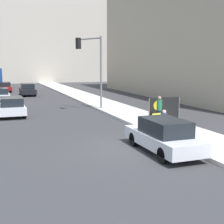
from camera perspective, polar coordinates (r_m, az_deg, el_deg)
name	(u,v)px	position (r m, az deg, el deg)	size (l,w,h in m)	color
ground_plane	(133,149)	(14.52, 3.78, -6.73)	(160.00, 160.00, 0.00)	#38383A
sidewalk_curb	(104,104)	(29.57, -1.45, 1.43)	(3.27, 90.00, 0.18)	beige
building_backdrop_far	(12,22)	(71.44, -17.76, 15.41)	(52.00, 12.00, 25.21)	#BCB2A3
building_backdrop_right	(193,28)	(38.79, 14.53, 14.68)	(10.00, 32.00, 16.07)	tan
seated_protester	(164,120)	(17.42, 9.56, -1.46)	(0.99, 0.77, 1.20)	#474C56
jogger_on_sidewalk	(159,110)	(19.73, 8.64, 0.45)	(0.34, 0.34, 1.71)	black
protest_banner	(164,108)	(20.73, 9.51, 0.68)	(2.29, 0.06, 1.54)	slate
traffic_light_pole	(93,60)	(25.57, -3.46, 9.43)	(2.48, 2.25, 5.97)	slate
parked_car_curbside	(163,136)	(13.96, 9.35, -4.31)	(1.74, 4.55, 1.50)	silver
car_on_road_nearest	(12,106)	(24.68, -17.87, 0.99)	(1.85, 4.54, 1.41)	silver
car_on_road_midblock	(0,95)	(34.76, -19.76, 3.02)	(1.85, 4.35, 1.37)	white
car_on_road_distant	(28,89)	(40.10, -15.18, 4.01)	(1.72, 4.63, 1.50)	black
car_on_road_far_lane	(4,87)	(46.24, -19.10, 4.36)	(1.89, 4.25, 1.36)	maroon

